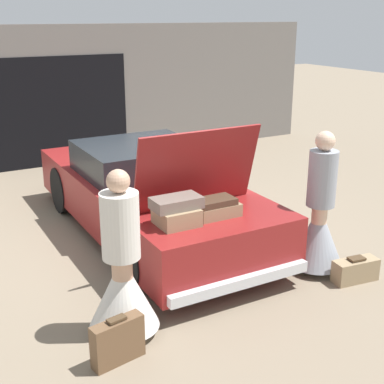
% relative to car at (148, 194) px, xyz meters
% --- Properties ---
extents(ground_plane, '(40.00, 40.00, 0.00)m').
position_rel_car_xyz_m(ground_plane, '(0.00, 0.00, -0.58)').
color(ground_plane, '#7F705B').
extents(garage_wall_back, '(12.00, 0.14, 2.80)m').
position_rel_car_xyz_m(garage_wall_back, '(0.00, 4.28, 0.81)').
color(garage_wall_back, slate).
rests_on(garage_wall_back, ground_plane).
extents(car, '(1.86, 4.71, 1.77)m').
position_rel_car_xyz_m(car, '(0.00, 0.00, 0.00)').
color(car, maroon).
rests_on(car, ground_plane).
extents(person_left, '(0.69, 0.69, 1.67)m').
position_rel_car_xyz_m(person_left, '(-1.28, -2.21, 0.01)').
color(person_left, tan).
rests_on(person_left, ground_plane).
extents(person_right, '(0.64, 0.64, 1.73)m').
position_rel_car_xyz_m(person_right, '(1.28, -2.08, 0.04)').
color(person_right, beige).
rests_on(person_right, ground_plane).
extents(suitcase_beside_left_person, '(0.51, 0.23, 0.45)m').
position_rel_car_xyz_m(suitcase_beside_left_person, '(-1.51, -2.62, -0.37)').
color(suitcase_beside_left_person, brown).
rests_on(suitcase_beside_left_person, ground_plane).
extents(suitcase_beside_right_person, '(0.57, 0.27, 0.30)m').
position_rel_car_xyz_m(suitcase_beside_right_person, '(1.50, -2.53, -0.45)').
color(suitcase_beside_right_person, '#9E8460').
rests_on(suitcase_beside_right_person, ground_plane).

